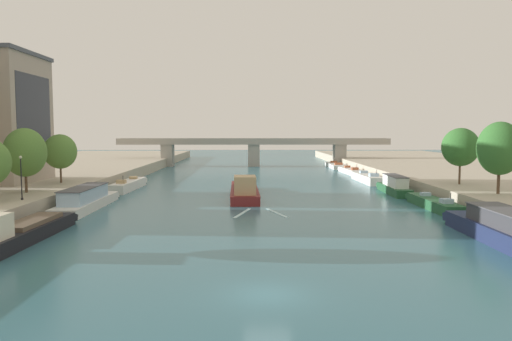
{
  "coord_description": "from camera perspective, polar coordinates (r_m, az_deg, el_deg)",
  "views": [
    {
      "loc": [
        -0.91,
        -25.19,
        8.6
      ],
      "look_at": [
        0.0,
        49.58,
        2.58
      ],
      "focal_mm": 34.4,
      "sensor_mm": 36.0,
      "label": 1
    }
  ],
  "objects": [
    {
      "name": "tree_right_midway",
      "position": [
        57.3,
        26.48,
        2.31
      ],
      "size": [
        4.57,
        4.57,
        7.58
      ],
      "color": "brown",
      "rests_on": "quay_right"
    },
    {
      "name": "quay_right",
      "position": [
        89.97,
        25.76,
        -0.7
      ],
      "size": [
        36.0,
        170.0,
        2.02
      ],
      "primitive_type": "cube",
      "color": "#B2A893",
      "rests_on": "ground"
    },
    {
      "name": "moored_boat_left_lone",
      "position": [
        57.41,
        -19.14,
        -3.2
      ],
      "size": [
        2.99,
        16.07,
        2.54
      ],
      "color": "silver",
      "rests_on": "ground"
    },
    {
      "name": "moored_boat_right_gap_after",
      "position": [
        101.01,
        10.89,
        -0.05
      ],
      "size": [
        2.73,
        13.47,
        2.17
      ],
      "color": "silver",
      "rests_on": "ground"
    },
    {
      "name": "moored_boat_right_downstream",
      "position": [
        41.8,
        27.28,
        -6.22
      ],
      "size": [
        3.37,
        16.93,
        2.67
      ],
      "color": "#1E284C",
      "rests_on": "ground"
    },
    {
      "name": "moored_boat_left_second",
      "position": [
        74.93,
        -14.57,
        -1.62
      ],
      "size": [
        2.63,
        13.69,
        2.4
      ],
      "color": "silver",
      "rests_on": "ground"
    },
    {
      "name": "wake_behind_barge",
      "position": [
        51.7,
        0.42,
        -4.96
      ],
      "size": [
        5.6,
        5.95,
        0.03
      ],
      "color": "#A5D1DB",
      "rests_on": "ground"
    },
    {
      "name": "lamppost_left_bank",
      "position": [
        51.94,
        -25.64,
        -0.54
      ],
      "size": [
        0.28,
        0.28,
        4.24
      ],
      "color": "black",
      "rests_on": "quay_left"
    },
    {
      "name": "tree_left_end_of_row",
      "position": [
        57.96,
        -25.27,
        1.91
      ],
      "size": [
        4.45,
        4.45,
        6.92
      ],
      "color": "brown",
      "rests_on": "quay_left"
    },
    {
      "name": "bridge_far",
      "position": [
        120.49,
        -0.27,
        2.61
      ],
      "size": [
        66.32,
        4.4,
        6.84
      ],
      "color": "#9E998E",
      "rests_on": "ground"
    },
    {
      "name": "tree_left_nearest",
      "position": [
        67.11,
        -21.82,
        2.06
      ],
      "size": [
        4.12,
        4.12,
        6.19
      ],
      "color": "brown",
      "rests_on": "quay_left"
    },
    {
      "name": "tree_right_nearest",
      "position": [
        65.6,
        22.68,
        2.52
      ],
      "size": [
        4.5,
        4.5,
        6.98
      ],
      "color": "brown",
      "rests_on": "quay_right"
    },
    {
      "name": "quay_left",
      "position": [
        89.17,
        -26.1,
        -0.75
      ],
      "size": [
        36.0,
        170.0,
        2.02
      ],
      "primitive_type": "cube",
      "color": "#B2A893",
      "rests_on": "ground"
    },
    {
      "name": "moored_boat_left_upstream",
      "position": [
        42.29,
        -25.71,
        -6.39
      ],
      "size": [
        3.23,
        14.89,
        2.87
      ],
      "color": "black",
      "rests_on": "ground"
    },
    {
      "name": "ground_plane",
      "position": [
        26.63,
        1.35,
        -14.23
      ],
      "size": [
        400.0,
        400.0,
        0.0
      ],
      "primitive_type": "plane",
      "color": "#336675"
    },
    {
      "name": "barge_midriver",
      "position": [
        63.84,
        -1.36,
        -2.28
      ],
      "size": [
        3.94,
        18.96,
        3.26
      ],
      "color": "maroon",
      "rests_on": "ground"
    },
    {
      "name": "moored_boat_right_end",
      "position": [
        117.49,
        9.24,
        0.59
      ],
      "size": [
        3.5,
        15.92,
        2.07
      ],
      "color": "silver",
      "rests_on": "ground"
    },
    {
      "name": "moored_boat_right_second",
      "position": [
        70.06,
        15.77,
        -1.74
      ],
      "size": [
        2.48,
        11.75,
        2.58
      ],
      "color": "#235633",
      "rests_on": "ground"
    },
    {
      "name": "moored_boat_right_upstream",
      "position": [
        85.11,
        12.84,
        -0.85
      ],
      "size": [
        2.98,
        13.86,
        2.41
      ],
      "color": "silver",
      "rests_on": "ground"
    },
    {
      "name": "moored_boat_right_near",
      "position": [
        58.09,
        19.9,
        -3.61
      ],
      "size": [
        2.32,
        12.72,
        2.21
      ],
      "color": "#235633",
      "rests_on": "ground"
    }
  ]
}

